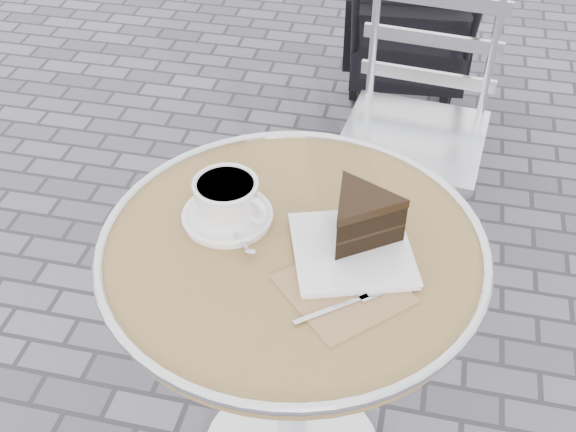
% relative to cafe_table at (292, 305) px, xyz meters
% --- Properties ---
extents(cafe_table, '(0.72, 0.72, 0.74)m').
position_rel_cafe_table_xyz_m(cafe_table, '(0.00, 0.00, 0.00)').
color(cafe_table, silver).
rests_on(cafe_table, ground).
extents(cappuccino_set, '(0.17, 0.18, 0.09)m').
position_rel_cafe_table_xyz_m(cappuccino_set, '(-0.13, 0.04, 0.20)').
color(cappuccino_set, white).
rests_on(cappuccino_set, cafe_table).
extents(cake_plate_set, '(0.26, 0.35, 0.11)m').
position_rel_cafe_table_xyz_m(cake_plate_set, '(0.12, 0.02, 0.22)').
color(cake_plate_set, '#9A7254').
rests_on(cake_plate_set, cafe_table).
extents(bistro_chair, '(0.43, 0.43, 0.88)m').
position_rel_cafe_table_xyz_m(bistro_chair, '(0.18, 0.89, -0.02)').
color(bistro_chair, silver).
rests_on(bistro_chair, ground).
extents(baby_stroller, '(0.48, 0.93, 0.93)m').
position_rel_cafe_table_xyz_m(baby_stroller, '(0.10, 1.53, -0.15)').
color(baby_stroller, black).
rests_on(baby_stroller, ground).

